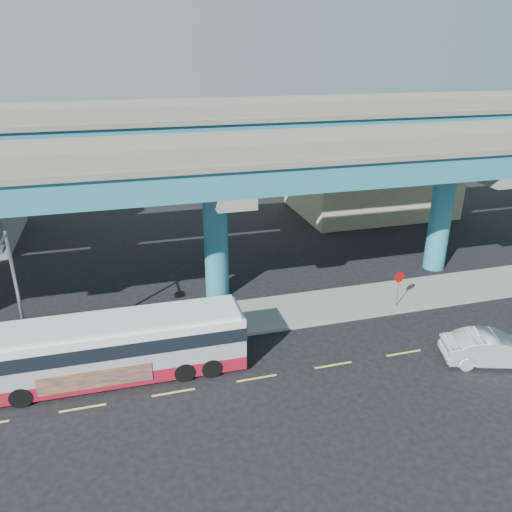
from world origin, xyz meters
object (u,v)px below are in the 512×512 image
object	(u,v)px
transit_bus	(117,346)
parked_car	(68,327)
stop_sign	(399,282)
street_lamp	(13,283)
sedan	(493,349)

from	to	relation	value
transit_bus	parked_car	distance (m)	4.83
parked_car	stop_sign	distance (m)	19.10
transit_bus	street_lamp	xyz separation A→B (m)	(-4.30, 1.80, 3.03)
transit_bus	sedan	bearing A→B (deg)	-11.28
sedan	stop_sign	distance (m)	6.68
stop_sign	transit_bus	bearing A→B (deg)	-154.41
sedan	stop_sign	xyz separation A→B (m)	(-1.63, 6.40, 0.97)
transit_bus	parked_car	size ratio (longest dim) A/B	2.76
parked_car	stop_sign	bearing A→B (deg)	-107.55
parked_car	transit_bus	bearing A→B (deg)	-160.44
transit_bus	stop_sign	xyz separation A→B (m)	(16.46, 2.52, 0.08)
parked_car	stop_sign	size ratio (longest dim) A/B	1.92
transit_bus	street_lamp	size ratio (longest dim) A/B	1.74
transit_bus	stop_sign	distance (m)	16.65
parked_car	sedan	bearing A→B (deg)	-123.99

